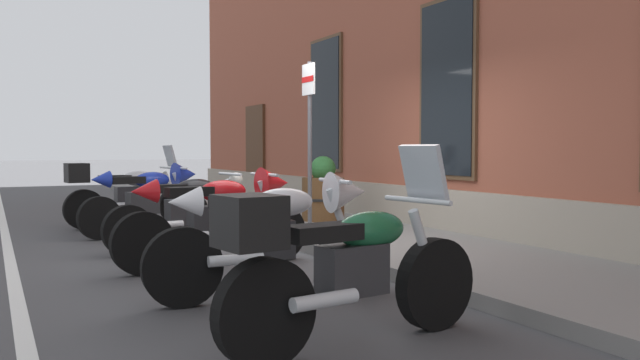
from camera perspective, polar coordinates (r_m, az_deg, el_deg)
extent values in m
plane|color=#424244|center=(8.03, -1.94, -6.28)|extent=(140.00, 140.00, 0.00)
cube|color=slate|center=(8.57, 5.10, -5.27)|extent=(27.72, 2.31, 0.13)
cube|color=silver|center=(7.29, -25.56, -7.44)|extent=(27.72, 0.12, 0.01)
cube|color=gray|center=(9.18, 11.02, -2.99)|extent=(21.72, 0.10, 0.70)
cube|color=#472B19|center=(15.49, -5.72, 2.33)|extent=(1.10, 0.08, 2.30)
cube|color=#513823|center=(12.22, 0.56, 6.69)|extent=(1.22, 0.06, 2.52)
cube|color=black|center=(12.21, 0.43, 6.70)|extent=(1.10, 0.03, 2.40)
cube|color=#513823|center=(9.18, 11.22, 7.95)|extent=(1.22, 0.06, 2.52)
cube|color=black|center=(9.16, 11.07, 7.96)|extent=(1.10, 0.03, 2.40)
cylinder|color=black|center=(11.18, -12.48, -2.16)|extent=(0.18, 0.64, 0.63)
cylinder|color=black|center=(10.74, -20.13, -2.46)|extent=(0.18, 0.64, 0.63)
cylinder|color=silver|center=(11.13, -12.98, -0.86)|extent=(0.10, 0.32, 0.64)
cube|color=#28282B|center=(10.91, -16.50, -1.38)|extent=(0.26, 0.46, 0.32)
ellipsoid|color=#B7BABF|center=(10.94, -15.76, 0.14)|extent=(0.31, 0.54, 0.24)
cube|color=black|center=(10.83, -17.68, 0.14)|extent=(0.27, 0.50, 0.10)
cylinder|color=silver|center=(11.08, -13.39, 1.08)|extent=(0.62, 0.10, 0.04)
cylinder|color=silver|center=(10.72, -17.84, -2.17)|extent=(0.13, 0.46, 0.09)
cube|color=#B2BCC6|center=(11.10, -13.11, 2.01)|extent=(0.37, 0.18, 0.40)
cube|color=black|center=(10.69, -20.71, 0.59)|extent=(0.39, 0.35, 0.30)
cylinder|color=black|center=(9.97, -11.52, -2.81)|extent=(0.23, 0.62, 0.61)
cylinder|color=black|center=(9.45, -18.93, -3.21)|extent=(0.23, 0.62, 0.61)
cylinder|color=silver|center=(9.90, -12.05, -1.24)|extent=(0.13, 0.34, 0.68)
cube|color=#28282B|center=(9.65, -15.41, -1.96)|extent=(0.30, 0.47, 0.32)
ellipsoid|color=#192D9E|center=(9.69, -14.62, -0.01)|extent=(0.35, 0.56, 0.24)
cube|color=black|center=(9.55, -16.71, -0.02)|extent=(0.31, 0.51, 0.10)
cylinder|color=silver|center=(9.85, -12.49, 1.05)|extent=(0.62, 0.15, 0.04)
cylinder|color=silver|center=(9.44, -16.80, -2.88)|extent=(0.17, 0.46, 0.09)
cone|color=#192D9E|center=(9.91, -11.81, 0.49)|extent=(0.42, 0.40, 0.36)
cone|color=#192D9E|center=(9.42, -18.87, 0.04)|extent=(0.28, 0.30, 0.24)
cylinder|color=black|center=(8.49, -6.83, -3.74)|extent=(0.19, 0.62, 0.61)
cylinder|color=black|center=(7.92, -16.63, -4.30)|extent=(0.19, 0.62, 0.61)
cylinder|color=silver|center=(8.42, -7.45, -2.03)|extent=(0.11, 0.32, 0.64)
cube|color=#28282B|center=(8.14, -11.90, -2.78)|extent=(0.27, 0.46, 0.32)
ellipsoid|color=black|center=(8.17, -10.94, -0.74)|extent=(0.32, 0.55, 0.24)
cube|color=black|center=(8.03, -13.44, -0.75)|extent=(0.28, 0.50, 0.10)
cylinder|color=silver|center=(8.36, -7.95, 0.53)|extent=(0.62, 0.11, 0.04)
cylinder|color=silver|center=(7.93, -13.57, -3.89)|extent=(0.14, 0.46, 0.09)
sphere|color=silver|center=(8.40, -7.46, 0.07)|extent=(0.18, 0.18, 0.18)
cylinder|color=black|center=(7.29, -3.67, -4.67)|extent=(0.18, 0.65, 0.64)
cylinder|color=black|center=(6.69, -15.43, -5.43)|extent=(0.18, 0.65, 0.64)
cylinder|color=silver|center=(7.21, -4.37, -2.59)|extent=(0.10, 0.33, 0.67)
cube|color=#28282B|center=(6.91, -9.69, -3.60)|extent=(0.26, 0.46, 0.32)
ellipsoid|color=red|center=(6.94, -8.57, -1.00)|extent=(0.31, 0.54, 0.24)
cube|color=black|center=(6.80, -11.50, -1.02)|extent=(0.26, 0.50, 0.10)
cylinder|color=silver|center=(7.15, -4.95, 0.49)|extent=(0.62, 0.09, 0.04)
cylinder|color=silver|center=(6.71, -11.66, -4.93)|extent=(0.13, 0.46, 0.09)
cone|color=red|center=(7.21, -4.03, -0.28)|extent=(0.39, 0.37, 0.36)
cone|color=red|center=(6.64, -15.32, -0.98)|extent=(0.26, 0.28, 0.24)
cylinder|color=black|center=(5.76, 2.93, -6.62)|extent=(0.16, 0.65, 0.65)
cylinder|color=black|center=(5.27, -12.08, -7.55)|extent=(0.16, 0.65, 0.65)
cylinder|color=silver|center=(5.68, 2.03, -4.00)|extent=(0.09, 0.33, 0.67)
cube|color=#28282B|center=(5.43, -4.74, -5.28)|extent=(0.25, 0.45, 0.32)
ellipsoid|color=silver|center=(5.44, -3.25, -1.97)|extent=(0.29, 0.54, 0.24)
cube|color=black|center=(5.32, -7.10, -1.98)|extent=(0.25, 0.49, 0.10)
cylinder|color=silver|center=(5.61, 1.30, -0.08)|extent=(0.62, 0.08, 0.04)
cylinder|color=silver|center=(5.24, -7.43, -7.01)|extent=(0.12, 0.45, 0.09)
cone|color=silver|center=(5.67, 2.49, -1.06)|extent=(0.38, 0.36, 0.36)
cone|color=silver|center=(5.21, -11.92, -1.90)|extent=(0.26, 0.27, 0.24)
cylinder|color=black|center=(4.62, 10.14, -9.02)|extent=(0.21, 0.65, 0.64)
cylinder|color=black|center=(3.79, -4.89, -11.62)|extent=(0.21, 0.65, 0.64)
cylinder|color=silver|center=(4.51, 9.27, -6.26)|extent=(0.11, 0.31, 0.60)
cube|color=#28282B|center=(4.10, 2.87, -7.93)|extent=(0.28, 0.47, 0.32)
ellipsoid|color=#195633|center=(4.16, 4.50, -4.40)|extent=(0.33, 0.55, 0.24)
cube|color=black|center=(3.92, 0.23, -4.67)|extent=(0.29, 0.51, 0.10)
cylinder|color=silver|center=(4.41, 8.57, -1.78)|extent=(0.62, 0.13, 0.04)
cylinder|color=silver|center=(3.86, 0.43, -10.58)|extent=(0.15, 0.46, 0.09)
cube|color=#B2BCC6|center=(4.44, 9.14, 0.57)|extent=(0.38, 0.19, 0.40)
cube|color=black|center=(3.64, -6.28, -3.67)|extent=(0.40, 0.37, 0.30)
cylinder|color=#4C4C51|center=(9.19, -0.91, 3.09)|extent=(0.06, 0.06, 2.37)
cube|color=white|center=(9.23, -1.03, 8.89)|extent=(0.36, 0.03, 0.44)
cube|color=red|center=(9.23, -1.11, 8.89)|extent=(0.36, 0.01, 0.08)
cylinder|color=brown|center=(10.21, 0.28, -1.68)|extent=(0.68, 0.68, 0.68)
cylinder|color=black|center=(10.21, 0.28, -1.68)|extent=(0.71, 0.71, 0.04)
sphere|color=#28602D|center=(10.18, 0.28, 1.01)|extent=(0.40, 0.40, 0.40)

